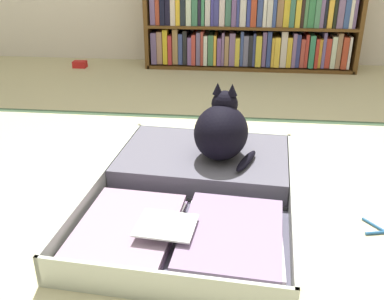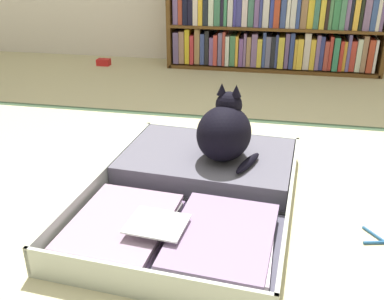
{
  "view_description": "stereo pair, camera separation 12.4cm",
  "coord_description": "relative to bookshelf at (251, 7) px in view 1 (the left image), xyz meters",
  "views": [
    {
      "loc": [
        0.03,
        -1.16,
        0.85
      ],
      "look_at": [
        -0.12,
        0.26,
        0.19
      ],
      "focal_mm": 40.91,
      "sensor_mm": 36.0,
      "label": 1
    },
    {
      "loc": [
        0.15,
        -1.14,
        0.85
      ],
      "look_at": [
        -0.12,
        0.26,
        0.19
      ],
      "focal_mm": 40.91,
      "sensor_mm": 36.0,
      "label": 2
    }
  ],
  "objects": [
    {
      "name": "ground_plane",
      "position": [
        -0.11,
        -2.24,
        -0.45
      ],
      "size": [
        10.0,
        10.0,
        0.0
      ],
      "primitive_type": "plane",
      "color": "#C7BC90"
    },
    {
      "name": "tatami_border",
      "position": [
        -0.11,
        -1.14,
        -0.45
      ],
      "size": [
        4.8,
        0.05,
        0.0
      ],
      "color": "#324A31",
      "rests_on": "ground_plane"
    },
    {
      "name": "bookshelf",
      "position": [
        0.0,
        0.0,
        0.0
      ],
      "size": [
        1.58,
        0.29,
        0.92
      ],
      "color": "brown",
      "rests_on": "ground_plane"
    },
    {
      "name": "open_suitcase",
      "position": [
        -0.21,
        -1.98,
        -0.41
      ],
      "size": [
        0.77,
        1.03,
        0.1
      ],
      "color": "#B0B7A9",
      "rests_on": "ground_plane"
    },
    {
      "name": "black_cat",
      "position": [
        -0.13,
        -1.83,
        -0.24
      ],
      "size": [
        0.27,
        0.3,
        0.29
      ],
      "color": "black",
      "rests_on": "open_suitcase"
    },
    {
      "name": "small_red_pouch",
      "position": [
        -1.3,
        -0.15,
        -0.42
      ],
      "size": [
        0.1,
        0.07,
        0.05
      ],
      "color": "red",
      "rests_on": "ground_plane"
    }
  ]
}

